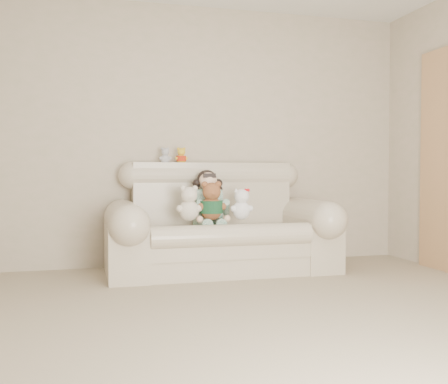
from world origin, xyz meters
TOP-DOWN VIEW (x-y plane):
  - floor at (0.00, 0.00)m, footprint 5.00×5.00m
  - wall_back at (0.00, 2.50)m, footprint 4.50×0.00m
  - sofa at (0.17, 2.00)m, footprint 2.10×0.95m
  - seated_child at (0.06, 2.08)m, footprint 0.34×0.41m
  - brown_teddy at (0.04, 1.87)m, footprint 0.27×0.22m
  - white_cat at (0.32, 1.86)m, footprint 0.23×0.19m
  - cream_teddy at (-0.17, 1.86)m, footprint 0.27×0.22m
  - yellow_mini_bear at (-0.14, 2.34)m, footprint 0.13×0.10m
  - grey_mini_plush at (-0.30, 2.35)m, footprint 0.15×0.13m

SIDE VIEW (x-z plane):
  - floor at x=0.00m, z-range 0.00..0.00m
  - sofa at x=0.17m, z-range 0.00..1.03m
  - white_cat at x=0.32m, z-range 0.50..0.84m
  - cream_teddy at x=-0.17m, z-range 0.50..0.87m
  - seated_child at x=0.06m, z-range 0.42..0.96m
  - brown_teddy at x=0.04m, z-range 0.50..0.91m
  - grey_mini_plush at x=-0.30m, z-range 1.01..1.20m
  - yellow_mini_bear at x=-0.14m, z-range 1.01..1.20m
  - wall_back at x=0.00m, z-range -0.95..3.55m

